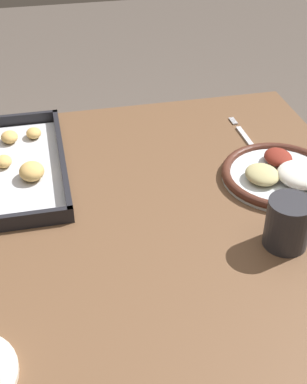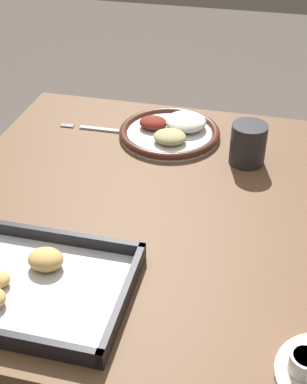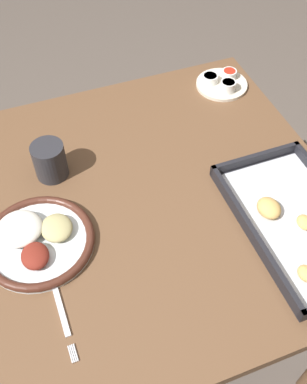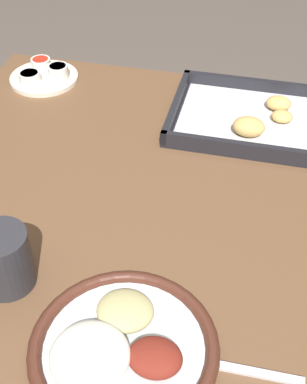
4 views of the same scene
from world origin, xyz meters
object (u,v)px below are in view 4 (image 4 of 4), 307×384
(dinner_plate, at_px, (121,347))
(fork, at_px, (260,374))
(baking_tray, at_px, (276,122))
(saucer_plate, at_px, (44,75))
(drinking_cup, at_px, (4,259))

(dinner_plate, distance_m, fork, 0.18)
(baking_tray, bearing_deg, saucer_plate, 172.87)
(saucer_plate, bearing_deg, fork, -48.94)
(dinner_plate, relative_size, saucer_plate, 1.62)
(saucer_plate, relative_size, drinking_cup, 1.62)
(baking_tray, relative_size, drinking_cup, 4.39)
(saucer_plate, distance_m, baking_tray, 0.53)
(saucer_plate, height_order, drinking_cup, drinking_cup)
(saucer_plate, xyz_separation_m, drinking_cup, (0.17, -0.56, 0.03))
(baking_tray, height_order, drinking_cup, drinking_cup)
(fork, bearing_deg, drinking_cup, 169.15)
(dinner_plate, height_order, baking_tray, dinner_plate)
(fork, bearing_deg, baking_tray, 90.96)
(fork, xyz_separation_m, drinking_cup, (-0.38, 0.07, 0.05))
(drinking_cup, bearing_deg, baking_tray, 54.07)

